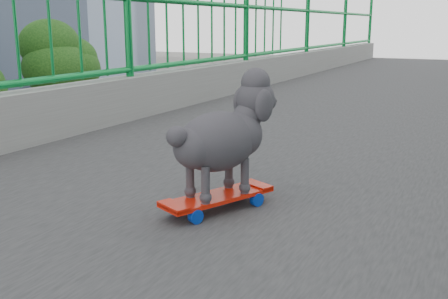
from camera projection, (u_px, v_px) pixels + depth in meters
skateboard at (218, 199)px, 1.92m from camera, size 0.30×0.46×0.06m
poodle at (223, 135)px, 1.89m from camera, size 0.32×0.46×0.41m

